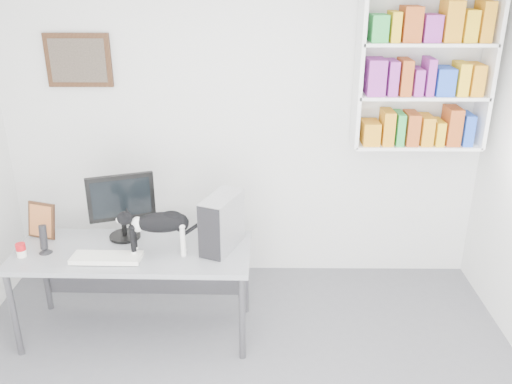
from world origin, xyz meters
TOP-DOWN VIEW (x-y plane):
  - room at (0.00, 0.00)m, footprint 4.01×4.01m
  - bookshelf at (1.40, 1.85)m, footprint 1.03×0.28m
  - wall_art at (-1.30, 1.97)m, footprint 0.52×0.04m
  - desk at (-0.77, 1.05)m, footprint 1.70×0.69m
  - monitor at (-0.87, 1.24)m, footprint 0.53×0.38m
  - keyboard at (-0.92, 0.91)m, footprint 0.48×0.19m
  - pc_tower at (-0.13, 1.09)m, footprint 0.31×0.44m
  - speaker at (-1.38, 1.00)m, footprint 0.10×0.10m
  - leaning_print at (-1.48, 1.25)m, footprint 0.24×0.16m
  - soup_can at (-1.53, 0.95)m, footprint 0.09×0.09m
  - cat at (-0.55, 0.98)m, footprint 0.56×0.20m

SIDE VIEW (x-z plane):
  - desk at x=-0.77m, z-range 0.00..0.71m
  - keyboard at x=-0.92m, z-range 0.71..0.74m
  - soup_can at x=-1.53m, z-range 0.71..0.80m
  - speaker at x=-1.38m, z-range 0.71..0.92m
  - leaning_print at x=-1.48m, z-range 0.71..0.99m
  - cat at x=-0.55m, z-range 0.71..1.05m
  - pc_tower at x=-0.13m, z-range 0.71..1.10m
  - monitor at x=-0.87m, z-range 0.71..1.22m
  - room at x=0.00m, z-range 0.00..2.70m
  - bookshelf at x=1.40m, z-range 1.23..2.47m
  - wall_art at x=-1.30m, z-range 1.69..2.11m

